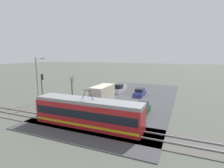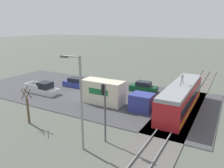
# 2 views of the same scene
# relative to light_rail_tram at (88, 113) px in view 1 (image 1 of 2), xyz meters

# --- Properties ---
(ground_plane) EXTENTS (320.00, 320.00, 0.00)m
(ground_plane) POSITION_rel_light_rail_tram_xyz_m (-0.31, -14.69, -1.65)
(ground_plane) COLOR #565B51
(road_surface) EXTENTS (17.26, 38.44, 0.08)m
(road_surface) POSITION_rel_light_rail_tram_xyz_m (-0.31, -14.69, -1.61)
(road_surface) COLOR #424247
(road_surface) RESTS_ON ground
(rail_bed) EXTENTS (54.88, 4.40, 0.22)m
(rail_bed) POSITION_rel_light_rail_tram_xyz_m (-0.31, 0.00, -1.61)
(rail_bed) COLOR #5B5954
(rail_bed) RESTS_ON ground
(light_rail_tram) EXTENTS (13.48, 2.84, 4.37)m
(light_rail_tram) POSITION_rel_light_rail_tram_xyz_m (0.00, 0.00, 0.00)
(light_rail_tram) COLOR #B21E23
(light_rail_tram) RESTS_ON ground
(box_truck) EXTENTS (2.37, 9.85, 3.15)m
(box_truck) POSITION_rel_light_rail_tram_xyz_m (2.75, -8.28, -0.12)
(box_truck) COLOR navy
(box_truck) RESTS_ON ground
(pickup_truck) EXTENTS (1.99, 5.67, 1.83)m
(pickup_truck) POSITION_rel_light_rail_tram_xyz_m (3.53, -20.22, -0.88)
(pickup_truck) COLOR silver
(pickup_truck) RESTS_ON ground
(sedan_car_0) EXTENTS (1.79, 4.32, 1.61)m
(sedan_car_0) POSITION_rel_light_rail_tram_xyz_m (-4.99, -6.83, -0.91)
(sedan_car_0) COLOR #0C4723
(sedan_car_0) RESTS_ON ground
(sedan_car_1) EXTENTS (1.87, 4.39, 1.56)m
(sedan_car_1) POSITION_rel_light_rail_tram_xyz_m (-1.90, -17.99, -0.93)
(sedan_car_1) COLOR navy
(sedan_car_1) RESTS_ON ground
(traffic_light_pole) EXTENTS (0.28, 0.47, 5.43)m
(traffic_light_pole) POSITION_rel_light_rail_tram_xyz_m (11.20, -4.28, 1.85)
(traffic_light_pole) COLOR #47474C
(traffic_light_pole) RESTS_ON ground
(street_tree) EXTENTS (0.99, 0.82, 4.12)m
(street_tree) POSITION_rel_light_rail_tram_xyz_m (11.93, -13.43, 0.22)
(street_tree) COLOR brown
(street_tree) RESTS_ON ground
(street_lamp_near_crossing) EXTENTS (0.36, 1.95, 8.08)m
(street_lamp_near_crossing) POSITION_rel_light_rail_tram_xyz_m (13.22, -5.44, 3.01)
(street_lamp_near_crossing) COLOR gray
(street_lamp_near_crossing) RESTS_ON ground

